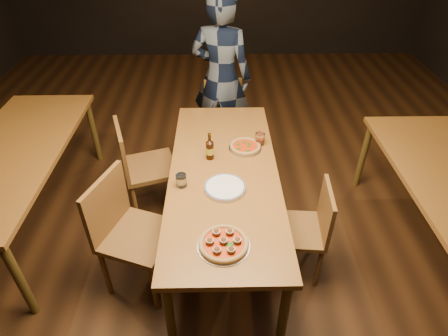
{
  "coord_description": "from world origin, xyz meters",
  "views": [
    {
      "loc": [
        -0.04,
        -2.19,
        2.43
      ],
      "look_at": [
        0.0,
        -0.05,
        0.82
      ],
      "focal_mm": 30.0,
      "sensor_mm": 36.0,
      "label": 1
    }
  ],
  "objects_px": {
    "table_left": "(13,158)",
    "water_glass": "(181,180)",
    "table_main": "(224,179)",
    "chair_main_nw": "(138,235)",
    "amber_glass": "(260,139)",
    "chair_main_e": "(297,230)",
    "pizza_margherita": "(245,146)",
    "beer_bottle": "(210,150)",
    "diner": "(221,78)",
    "pizza_meatball": "(224,243)",
    "chair_main_sw": "(150,166)",
    "chair_end": "(225,121)",
    "plate_stack": "(225,188)"
  },
  "relations": [
    {
      "from": "chair_main_nw",
      "to": "chair_main_e",
      "type": "distance_m",
      "value": 1.15
    },
    {
      "from": "chair_main_nw",
      "to": "chair_main_e",
      "type": "height_order",
      "value": "chair_main_nw"
    },
    {
      "from": "amber_glass",
      "to": "diner",
      "type": "height_order",
      "value": "diner"
    },
    {
      "from": "chair_main_sw",
      "to": "chair_main_e",
      "type": "relative_size",
      "value": 1.14
    },
    {
      "from": "chair_main_e",
      "to": "amber_glass",
      "type": "xyz_separation_m",
      "value": [
        -0.23,
        0.64,
        0.38
      ]
    },
    {
      "from": "table_left",
      "to": "beer_bottle",
      "type": "bearing_deg",
      "value": -4.6
    },
    {
      "from": "chair_main_sw",
      "to": "pizza_meatball",
      "type": "relative_size",
      "value": 3.01
    },
    {
      "from": "chair_main_nw",
      "to": "water_glass",
      "type": "bearing_deg",
      "value": -33.81
    },
    {
      "from": "pizza_meatball",
      "to": "water_glass",
      "type": "distance_m",
      "value": 0.63
    },
    {
      "from": "table_left",
      "to": "chair_main_sw",
      "type": "bearing_deg",
      "value": 8.24
    },
    {
      "from": "pizza_margherita",
      "to": "beer_bottle",
      "type": "xyz_separation_m",
      "value": [
        -0.28,
        -0.13,
        0.06
      ]
    },
    {
      "from": "pizza_margherita",
      "to": "table_main",
      "type": "bearing_deg",
      "value": -120.24
    },
    {
      "from": "chair_end",
      "to": "pizza_meatball",
      "type": "bearing_deg",
      "value": -96.86
    },
    {
      "from": "table_left",
      "to": "water_glass",
      "type": "distance_m",
      "value": 1.48
    },
    {
      "from": "table_main",
      "to": "pizza_margherita",
      "type": "xyz_separation_m",
      "value": [
        0.18,
        0.3,
        0.09
      ]
    },
    {
      "from": "chair_main_nw",
      "to": "diner",
      "type": "distance_m",
      "value": 1.96
    },
    {
      "from": "chair_main_e",
      "to": "pizza_meatball",
      "type": "relative_size",
      "value": 2.65
    },
    {
      "from": "beer_bottle",
      "to": "pizza_meatball",
      "type": "bearing_deg",
      "value": -84.26
    },
    {
      "from": "chair_end",
      "to": "chair_main_nw",
      "type": "bearing_deg",
      "value": -116.3
    },
    {
      "from": "table_main",
      "to": "amber_glass",
      "type": "distance_m",
      "value": 0.49
    },
    {
      "from": "table_left",
      "to": "chair_main_e",
      "type": "distance_m",
      "value": 2.32
    },
    {
      "from": "pizza_margherita",
      "to": "water_glass",
      "type": "height_order",
      "value": "water_glass"
    },
    {
      "from": "pizza_margherita",
      "to": "amber_glass",
      "type": "height_order",
      "value": "amber_glass"
    },
    {
      "from": "chair_main_nw",
      "to": "plate_stack",
      "type": "relative_size",
      "value": 3.4
    },
    {
      "from": "chair_main_nw",
      "to": "diner",
      "type": "bearing_deg",
      "value": 1.94
    },
    {
      "from": "chair_main_nw",
      "to": "table_main",
      "type": "bearing_deg",
      "value": -37.81
    },
    {
      "from": "chair_main_nw",
      "to": "table_left",
      "type": "bearing_deg",
      "value": 78.49
    },
    {
      "from": "chair_end",
      "to": "water_glass",
      "type": "relative_size",
      "value": 9.26
    },
    {
      "from": "pizza_margherita",
      "to": "water_glass",
      "type": "relative_size",
      "value": 2.84
    },
    {
      "from": "chair_end",
      "to": "plate_stack",
      "type": "bearing_deg",
      "value": -96.66
    },
    {
      "from": "pizza_margherita",
      "to": "amber_glass",
      "type": "bearing_deg",
      "value": 27.49
    },
    {
      "from": "table_main",
      "to": "chair_main_nw",
      "type": "xyz_separation_m",
      "value": [
        -0.61,
        -0.38,
        -0.19
      ]
    },
    {
      "from": "water_glass",
      "to": "beer_bottle",
      "type": "bearing_deg",
      "value": 59.09
    },
    {
      "from": "chair_main_nw",
      "to": "chair_main_e",
      "type": "relative_size",
      "value": 1.17
    },
    {
      "from": "chair_main_sw",
      "to": "amber_glass",
      "type": "distance_m",
      "value": 1.0
    },
    {
      "from": "pizza_margherita",
      "to": "chair_main_e",
      "type": "bearing_deg",
      "value": -58.48
    },
    {
      "from": "plate_stack",
      "to": "diner",
      "type": "xyz_separation_m",
      "value": [
        -0.0,
        1.65,
        0.1
      ]
    },
    {
      "from": "table_main",
      "to": "chair_main_sw",
      "type": "bearing_deg",
      "value": 144.9
    },
    {
      "from": "amber_glass",
      "to": "table_left",
      "type": "bearing_deg",
      "value": -178.04
    },
    {
      "from": "pizza_margherita",
      "to": "beer_bottle",
      "type": "distance_m",
      "value": 0.32
    },
    {
      "from": "beer_bottle",
      "to": "table_main",
      "type": "bearing_deg",
      "value": -58.82
    },
    {
      "from": "beer_bottle",
      "to": "amber_glass",
      "type": "relative_size",
      "value": 2.23
    },
    {
      "from": "plate_stack",
      "to": "chair_main_nw",
      "type": "bearing_deg",
      "value": -164.02
    },
    {
      "from": "table_left",
      "to": "water_glass",
      "type": "height_order",
      "value": "water_glass"
    },
    {
      "from": "pizza_margherita",
      "to": "amber_glass",
      "type": "relative_size",
      "value": 2.72
    },
    {
      "from": "chair_main_sw",
      "to": "amber_glass",
      "type": "xyz_separation_m",
      "value": [
        0.94,
        -0.08,
        0.33
      ]
    },
    {
      "from": "pizza_margherita",
      "to": "pizza_meatball",
      "type": "bearing_deg",
      "value": -100.69
    },
    {
      "from": "chair_main_nw",
      "to": "chair_main_sw",
      "type": "bearing_deg",
      "value": 22.92
    },
    {
      "from": "chair_main_e",
      "to": "plate_stack",
      "type": "relative_size",
      "value": 2.91
    },
    {
      "from": "beer_bottle",
      "to": "diner",
      "type": "relative_size",
      "value": 0.13
    }
  ]
}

